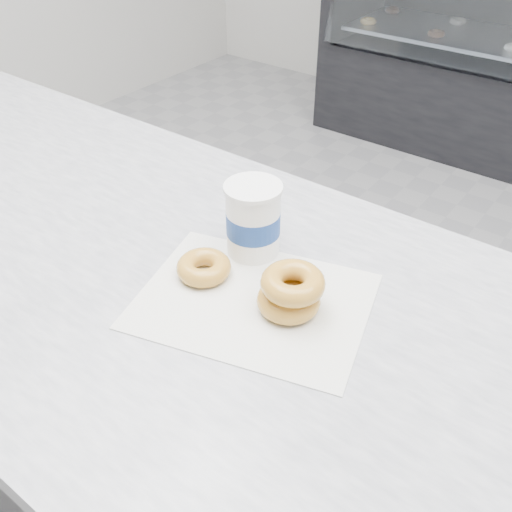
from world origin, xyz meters
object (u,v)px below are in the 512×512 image
at_px(coffee_cup, 253,219).
at_px(counter, 204,447).
at_px(donut_single, 204,267).
at_px(donut_stack, 291,292).

bearing_deg(coffee_cup, counter, -127.37).
distance_m(counter, donut_single, 0.47).
height_order(counter, coffee_cup, coffee_cup).
relative_size(donut_stack, coffee_cup, 0.97).
xyz_separation_m(counter, donut_stack, (0.17, 0.04, 0.48)).
height_order(donut_single, coffee_cup, coffee_cup).
bearing_deg(donut_stack, donut_single, -173.80).
xyz_separation_m(donut_single, donut_stack, (0.15, 0.02, 0.02)).
bearing_deg(donut_stack, coffee_cup, 147.64).
distance_m(donut_stack, coffee_cup, 0.16).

